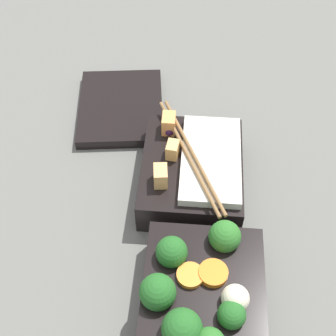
% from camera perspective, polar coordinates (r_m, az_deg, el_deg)
% --- Properties ---
extents(ground_plane, '(3.00, 3.00, 0.00)m').
position_cam_1_polar(ground_plane, '(0.62, 2.67, -8.53)').
color(ground_plane, slate).
extents(bento_tray_vegetable, '(0.17, 0.14, 0.08)m').
position_cam_1_polar(bento_tray_vegetable, '(0.55, 4.36, -15.60)').
color(bento_tray_vegetable, black).
rests_on(bento_tray_vegetable, ground_plane).
extents(bento_tray_rice, '(0.20, 0.14, 0.08)m').
position_cam_1_polar(bento_tray_rice, '(0.65, 3.01, -0.31)').
color(bento_tray_rice, black).
rests_on(bento_tray_rice, ground_plane).
extents(bento_lid, '(0.18, 0.15, 0.02)m').
position_cam_1_polar(bento_lid, '(0.77, -5.54, 7.38)').
color(bento_lid, black).
rests_on(bento_lid, ground_plane).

